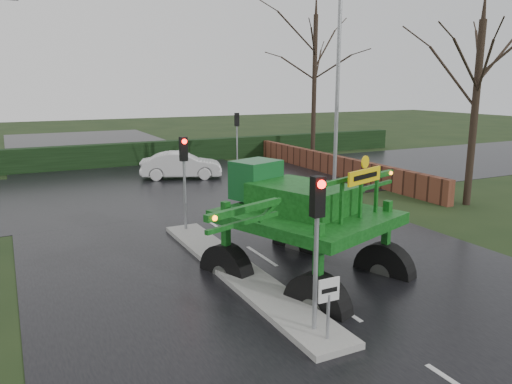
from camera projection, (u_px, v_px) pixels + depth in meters
name	position (u px, v px, depth m)	size (l,w,h in m)	color
ground	(336.00, 306.00, 12.30)	(140.00, 140.00, 0.00)	black
road_main	(196.00, 213.00, 21.02)	(14.00, 80.00, 0.02)	black
road_cross	(157.00, 187.00, 26.26)	(80.00, 12.00, 0.02)	black
median_island	(237.00, 271.00, 14.33)	(1.20, 10.00, 0.16)	gray
hedge_row	(123.00, 155.00, 33.08)	(44.00, 0.90, 1.50)	black
brick_wall	(323.00, 162.00, 30.75)	(0.40, 20.00, 1.20)	#592D1E
keep_left_sign	(329.00, 299.00, 10.19)	(0.50, 0.07, 1.35)	gray
traffic_signal_near	(317.00, 221.00, 10.30)	(0.26, 0.33, 3.52)	gray
traffic_signal_mid	(184.00, 163.00, 17.71)	(0.26, 0.33, 3.52)	gray
traffic_signal_far	(237.00, 128.00, 32.06)	(0.26, 0.33, 3.52)	gray
street_light_right	(333.00, 71.00, 25.10)	(3.85, 0.30, 10.00)	gray
tree_right_near	(477.00, 87.00, 21.49)	(5.60, 5.60, 9.64)	black
tree_right_far	(315.00, 67.00, 34.95)	(7.00, 7.00, 12.05)	black
crop_sprayer	(312.00, 223.00, 11.84)	(7.64, 5.97, 4.50)	black
white_sedan	(182.00, 178.00, 28.79)	(1.60, 4.58, 1.51)	silver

